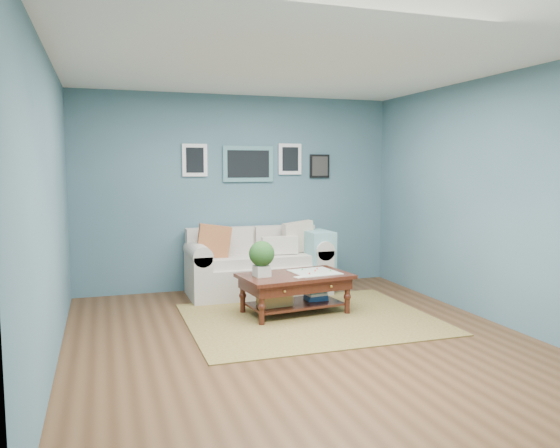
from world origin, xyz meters
name	(u,v)px	position (x,y,z in m)	size (l,w,h in m)	color
room_shell	(298,203)	(0.01, 0.06, 1.36)	(5.00, 5.02, 2.70)	brown
area_rug	(310,319)	(0.36, 0.62, 0.01)	(2.72, 2.17, 0.01)	brown
loveseat	(263,264)	(0.22, 2.03, 0.40)	(1.92, 0.87, 0.99)	beige
coffee_table	(289,281)	(0.20, 0.90, 0.39)	(1.33, 0.88, 0.87)	black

